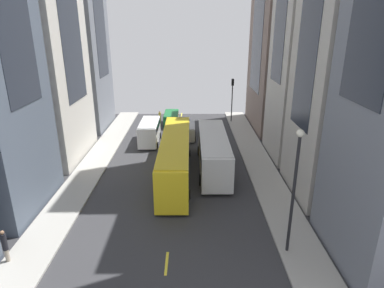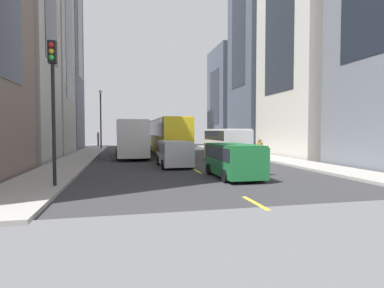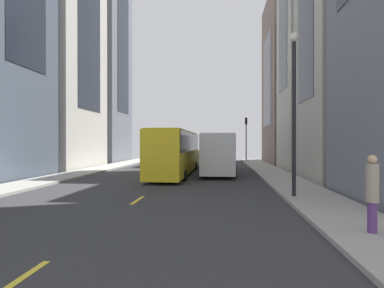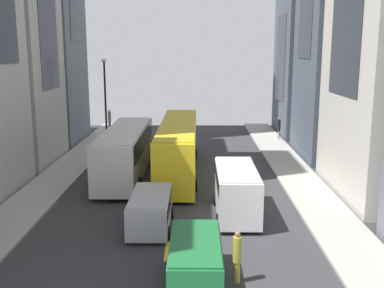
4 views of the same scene
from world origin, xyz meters
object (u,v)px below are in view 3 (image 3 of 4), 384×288
at_px(pedestrian_waiting_curb, 173,154).
at_px(traffic_light_near_corner, 246,131).
at_px(city_bus_white, 219,150).
at_px(delivery_van_white, 159,153).
at_px(car_silver_1, 198,156).
at_px(pedestrian_crossing_near, 372,191).
at_px(streetcar_yellow, 177,149).
at_px(car_green_0, 185,155).

xyz_separation_m(pedestrian_waiting_curb, traffic_light_near_corner, (-9.92, -1.57, 3.21)).
distance_m(city_bus_white, delivery_van_white, 10.13).
distance_m(car_silver_1, traffic_light_near_corner, 9.80).
bearing_deg(pedestrian_crossing_near, traffic_light_near_corner, 100.92).
height_order(streetcar_yellow, pedestrian_crossing_near, streetcar_yellow).
relative_size(car_silver_1, pedestrian_crossing_near, 2.00).
bearing_deg(delivery_van_white, streetcar_yellow, 111.20).
xyz_separation_m(car_silver_1, traffic_light_near_corner, (-6.17, -6.89, 3.26)).
height_order(car_green_0, traffic_light_near_corner, traffic_light_near_corner).
relative_size(city_bus_white, traffic_light_near_corner, 1.88).
bearing_deg(streetcar_yellow, pedestrian_waiting_curb, -79.90).
xyz_separation_m(pedestrian_crossing_near, pedestrian_waiting_curb, (10.83, -32.77, -0.23)).
distance_m(pedestrian_crossing_near, pedestrian_waiting_curb, 34.51).
xyz_separation_m(delivery_van_white, car_silver_1, (-4.31, -1.80, -0.49)).
bearing_deg(streetcar_yellow, car_silver_1, -95.06).
bearing_deg(city_bus_white, delivery_van_white, -47.06).
distance_m(car_green_0, traffic_light_near_corner, 9.09).
bearing_deg(pedestrian_waiting_curb, traffic_light_near_corner, -148.80).
bearing_deg(city_bus_white, pedestrian_crossing_near, 103.85).
xyz_separation_m(streetcar_yellow, car_silver_1, (-0.93, -10.52, -1.10)).
height_order(car_green_0, pedestrian_crossing_near, pedestrian_crossing_near).
distance_m(delivery_van_white, traffic_light_near_corner, 13.90).
height_order(streetcar_yellow, traffic_light_near_corner, traffic_light_near_corner).
height_order(streetcar_yellow, car_silver_1, streetcar_yellow).
xyz_separation_m(streetcar_yellow, pedestrian_waiting_curb, (2.82, -15.84, -1.05)).
bearing_deg(city_bus_white, streetcar_yellow, 20.50).
relative_size(streetcar_yellow, traffic_light_near_corner, 2.43).
height_order(pedestrian_crossing_near, traffic_light_near_corner, traffic_light_near_corner).
bearing_deg(streetcar_yellow, delivery_van_white, -68.80).
bearing_deg(streetcar_yellow, city_bus_white, -159.50).
height_order(delivery_van_white, car_silver_1, delivery_van_white).
bearing_deg(car_green_0, traffic_light_near_corner, -170.75).
bearing_deg(car_silver_1, traffic_light_near_corner, -131.85).
bearing_deg(city_bus_white, car_silver_1, -74.35).
bearing_deg(pedestrian_waiting_curb, delivery_van_white, 107.68).
bearing_deg(delivery_van_white, traffic_light_near_corner, -140.35).
bearing_deg(pedestrian_crossing_near, pedestrian_waiting_curb, 117.70).
xyz_separation_m(streetcar_yellow, delivery_van_white, (3.38, -8.72, -0.61)).
distance_m(car_silver_1, pedestrian_waiting_curb, 6.51).
distance_m(city_bus_white, pedestrian_waiting_curb, 15.87).
height_order(car_green_0, pedestrian_waiting_curb, pedestrian_waiting_curb).
height_order(city_bus_white, delivery_van_white, city_bus_white).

